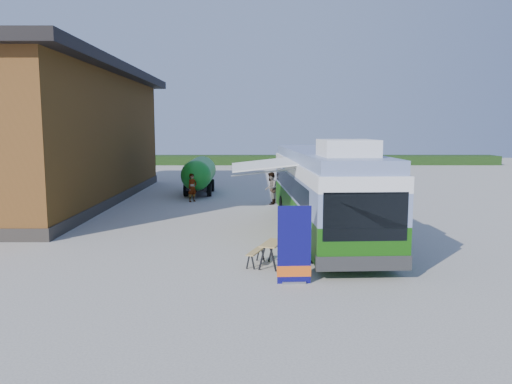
{
  "coord_description": "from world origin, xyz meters",
  "views": [
    {
      "loc": [
        1.0,
        -17.74,
        4.14
      ],
      "look_at": [
        1.06,
        3.31,
        1.4
      ],
      "focal_mm": 35.0,
      "sensor_mm": 36.0,
      "label": 1
    }
  ],
  "objects_px": {
    "bus": "(324,188)",
    "person_a": "(192,188)",
    "person_b": "(271,188)",
    "slurry_tanker": "(199,173)",
    "banner": "(294,252)",
    "picnic_table": "(272,249)"
  },
  "relations": [
    {
      "from": "slurry_tanker",
      "to": "person_b",
      "type": "bearing_deg",
      "value": -45.51
    },
    {
      "from": "person_b",
      "to": "slurry_tanker",
      "type": "xyz_separation_m",
      "value": [
        -4.32,
        4.29,
        0.42
      ]
    },
    {
      "from": "person_a",
      "to": "slurry_tanker",
      "type": "bearing_deg",
      "value": 44.0
    },
    {
      "from": "slurry_tanker",
      "to": "picnic_table",
      "type": "bearing_deg",
      "value": -77.13
    },
    {
      "from": "banner",
      "to": "picnic_table",
      "type": "height_order",
      "value": "banner"
    },
    {
      "from": "bus",
      "to": "person_a",
      "type": "height_order",
      "value": "bus"
    },
    {
      "from": "bus",
      "to": "person_b",
      "type": "relative_size",
      "value": 7.13
    },
    {
      "from": "picnic_table",
      "to": "person_b",
      "type": "height_order",
      "value": "person_b"
    },
    {
      "from": "person_b",
      "to": "picnic_table",
      "type": "bearing_deg",
      "value": 9.74
    },
    {
      "from": "banner",
      "to": "picnic_table",
      "type": "xyz_separation_m",
      "value": [
        -0.52,
        1.64,
        -0.31
      ]
    },
    {
      "from": "person_a",
      "to": "slurry_tanker",
      "type": "height_order",
      "value": "slurry_tanker"
    },
    {
      "from": "banner",
      "to": "person_a",
      "type": "xyz_separation_m",
      "value": [
        -4.53,
        14.74,
        -0.07
      ]
    },
    {
      "from": "bus",
      "to": "person_b",
      "type": "xyz_separation_m",
      "value": [
        -1.78,
        7.64,
        -0.93
      ]
    },
    {
      "from": "person_a",
      "to": "slurry_tanker",
      "type": "distance_m",
      "value": 3.37
    },
    {
      "from": "bus",
      "to": "person_a",
      "type": "distance_m",
      "value": 10.61
    },
    {
      "from": "person_a",
      "to": "banner",
      "type": "bearing_deg",
      "value": -118.33
    },
    {
      "from": "person_a",
      "to": "person_b",
      "type": "height_order",
      "value": "person_b"
    },
    {
      "from": "bus",
      "to": "person_b",
      "type": "height_order",
      "value": "bus"
    },
    {
      "from": "person_b",
      "to": "slurry_tanker",
      "type": "relative_size",
      "value": 0.29
    },
    {
      "from": "banner",
      "to": "person_b",
      "type": "xyz_separation_m",
      "value": [
        -0.17,
        13.78,
        0.01
      ]
    },
    {
      "from": "picnic_table",
      "to": "slurry_tanker",
      "type": "relative_size",
      "value": 0.26
    },
    {
      "from": "picnic_table",
      "to": "person_b",
      "type": "xyz_separation_m",
      "value": [
        0.35,
        12.15,
        0.32
      ]
    }
  ]
}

